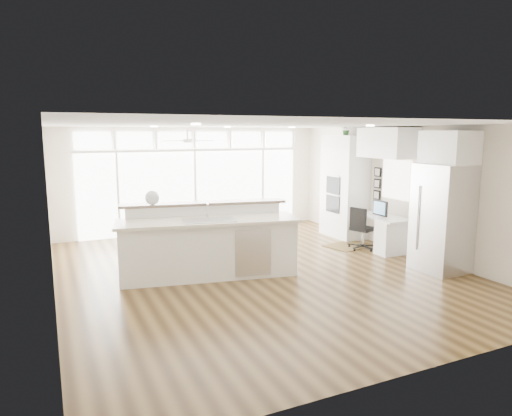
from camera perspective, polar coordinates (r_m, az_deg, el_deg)
name	(u,v)px	position (r m, az deg, el deg)	size (l,w,h in m)	color
floor	(259,272)	(8.61, 0.39, -8.00)	(7.00, 8.00, 0.02)	#3E2913
ceiling	(259,125)	(8.21, 0.41, 10.35)	(7.00, 8.00, 0.02)	silver
wall_back	(194,180)	(12.01, -7.76, 3.52)	(7.00, 0.04, 2.70)	silver
wall_front	(424,251)	(5.05, 20.21, -5.11)	(7.00, 0.04, 2.70)	silver
wall_left	(49,214)	(7.53, -24.48, -0.73)	(0.04, 8.00, 2.70)	silver
wall_right	(407,190)	(10.28, 18.36, 2.14)	(0.04, 8.00, 2.70)	silver
glass_wall	(195,191)	(11.99, -7.65, 2.07)	(5.80, 0.06, 2.08)	white
transom_row	(194,140)	(11.90, -7.79, 8.43)	(5.90, 0.06, 0.40)	white
desk_window	(396,180)	(10.45, 17.13, 3.42)	(0.04, 0.85, 0.85)	white
ceiling_fan	(187,136)	(10.66, -8.57, 8.85)	(1.16, 1.16, 0.32)	silver
recessed_lights	(255,126)	(8.39, -0.18, 10.20)	(3.40, 3.00, 0.02)	white
oven_cabinet	(344,187)	(11.46, 10.98, 2.65)	(0.64, 1.20, 2.50)	white
desk_nook	(382,233)	(10.41, 15.47, -3.05)	(0.72, 1.30, 0.76)	white
upper_cabinets	(388,143)	(10.21, 16.13, 7.84)	(0.64, 1.30, 0.64)	white
refrigerator	(442,218)	(9.11, 22.23, -1.18)	(0.76, 0.90, 2.00)	silver
fridge_cabinet	(449,147)	(9.03, 23.01, 6.99)	(0.64, 0.90, 0.60)	white
framed_photos	(377,184)	(10.93, 14.93, 2.97)	(0.06, 0.22, 0.80)	black
kitchen_island	(209,241)	(8.22, -5.94, -4.18)	(3.22, 1.21, 1.28)	white
rug	(348,246)	(10.70, 11.46, -4.62)	(1.01, 0.73, 0.01)	#392912
office_chair	(363,228)	(10.38, 13.24, -2.49)	(0.49, 0.45, 0.94)	black
fishbowl	(152,198)	(8.40, -12.85, 1.27)	(0.26, 0.26, 0.26)	silver
monitor	(380,208)	(10.26, 15.26, 0.01)	(0.08, 0.45, 0.38)	black
keyboard	(374,217)	(10.18, 14.49, -1.05)	(0.13, 0.35, 0.02)	white
potted_plant	(346,131)	(11.39, 11.19, 9.46)	(0.25, 0.28, 0.22)	#285826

